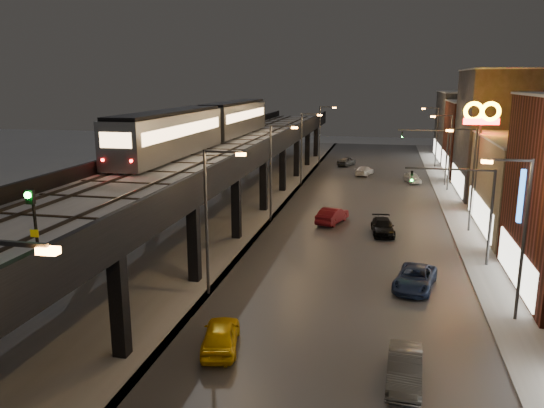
{
  "coord_description": "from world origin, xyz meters",
  "views": [
    {
      "loc": [
        9.62,
        -16.12,
        12.92
      ],
      "look_at": [
        2.47,
        16.97,
        5.0
      ],
      "focal_mm": 35.0,
      "sensor_mm": 36.0,
      "label": 1
    }
  ],
  "objects_px": {
    "car_mid_dark": "(364,171)",
    "subway_train": "(208,124)",
    "rail_signal": "(32,212)",
    "car_taxi": "(221,336)",
    "car_far_white": "(346,161)",
    "car_onc_red": "(412,178)",
    "car_near_white": "(332,216)",
    "car_onc_silver": "(404,370)",
    "car_onc_dark": "(415,279)",
    "car_onc_white": "(383,227)"
  },
  "relations": [
    {
      "from": "car_mid_dark",
      "to": "subway_train",
      "type": "bearing_deg",
      "value": 68.8
    },
    {
      "from": "car_onc_dark",
      "to": "subway_train",
      "type": "bearing_deg",
      "value": 147.61
    },
    {
      "from": "subway_train",
      "to": "rail_signal",
      "type": "height_order",
      "value": "subway_train"
    },
    {
      "from": "car_mid_dark",
      "to": "car_onc_silver",
      "type": "bearing_deg",
      "value": 109.07
    },
    {
      "from": "car_near_white",
      "to": "car_onc_red",
      "type": "relative_size",
      "value": 1.17
    },
    {
      "from": "car_far_white",
      "to": "car_onc_dark",
      "type": "xyz_separation_m",
      "value": [
        8.08,
        -49.04,
        -0.04
      ]
    },
    {
      "from": "car_mid_dark",
      "to": "car_onc_white",
      "type": "height_order",
      "value": "car_onc_white"
    },
    {
      "from": "rail_signal",
      "to": "car_onc_silver",
      "type": "xyz_separation_m",
      "value": [
        12.96,
        6.03,
        -7.84
      ]
    },
    {
      "from": "subway_train",
      "to": "rail_signal",
      "type": "bearing_deg",
      "value": -80.21
    },
    {
      "from": "subway_train",
      "to": "car_near_white",
      "type": "bearing_deg",
      "value": -20.73
    },
    {
      "from": "car_far_white",
      "to": "car_mid_dark",
      "type": "bearing_deg",
      "value": 130.53
    },
    {
      "from": "car_taxi",
      "to": "car_onc_white",
      "type": "xyz_separation_m",
      "value": [
        7.52,
        22.03,
        -0.08
      ]
    },
    {
      "from": "subway_train",
      "to": "car_onc_dark",
      "type": "bearing_deg",
      "value": -44.31
    },
    {
      "from": "car_mid_dark",
      "to": "car_far_white",
      "type": "bearing_deg",
      "value": -54.26
    },
    {
      "from": "subway_train",
      "to": "car_mid_dark",
      "type": "relative_size",
      "value": 8.99
    },
    {
      "from": "rail_signal",
      "to": "car_far_white",
      "type": "xyz_separation_m",
      "value": [
        5.82,
        66.33,
        -7.81
      ]
    },
    {
      "from": "car_far_white",
      "to": "car_onc_white",
      "type": "height_order",
      "value": "car_far_white"
    },
    {
      "from": "rail_signal",
      "to": "car_onc_white",
      "type": "bearing_deg",
      "value": 68.1
    },
    {
      "from": "car_far_white",
      "to": "car_onc_silver",
      "type": "height_order",
      "value": "car_far_white"
    },
    {
      "from": "rail_signal",
      "to": "car_onc_white",
      "type": "relative_size",
      "value": 0.61
    },
    {
      "from": "car_onc_white",
      "to": "car_onc_red",
      "type": "xyz_separation_m",
      "value": [
        3.46,
        24.64,
        0.01
      ]
    },
    {
      "from": "car_taxi",
      "to": "car_onc_dark",
      "type": "distance_m",
      "value": 13.93
    },
    {
      "from": "subway_train",
      "to": "rail_signal",
      "type": "relative_size",
      "value": 14.48
    },
    {
      "from": "car_onc_white",
      "to": "car_onc_red",
      "type": "bearing_deg",
      "value": 75.88
    },
    {
      "from": "car_taxi",
      "to": "car_onc_silver",
      "type": "relative_size",
      "value": 1.02
    },
    {
      "from": "car_near_white",
      "to": "car_onc_red",
      "type": "xyz_separation_m",
      "value": [
        8.05,
        21.95,
        -0.09
      ]
    },
    {
      "from": "car_onc_red",
      "to": "subway_train",
      "type": "bearing_deg",
      "value": -156.91
    },
    {
      "from": "car_taxi",
      "to": "car_onc_red",
      "type": "distance_m",
      "value": 47.95
    },
    {
      "from": "car_onc_dark",
      "to": "car_near_white",
      "type": "bearing_deg",
      "value": 126.54
    },
    {
      "from": "car_onc_silver",
      "to": "car_onc_white",
      "type": "distance_m",
      "value": 23.27
    },
    {
      "from": "car_taxi",
      "to": "car_far_white",
      "type": "relative_size",
      "value": 1.01
    },
    {
      "from": "subway_train",
      "to": "car_onc_silver",
      "type": "relative_size",
      "value": 9.36
    },
    {
      "from": "car_taxi",
      "to": "car_onc_dark",
      "type": "xyz_separation_m",
      "value": [
        9.65,
        10.04,
        -0.05
      ]
    },
    {
      "from": "car_taxi",
      "to": "car_far_white",
      "type": "distance_m",
      "value": 59.1
    },
    {
      "from": "car_far_white",
      "to": "car_onc_white",
      "type": "relative_size",
      "value": 0.94
    },
    {
      "from": "car_mid_dark",
      "to": "car_onc_white",
      "type": "xyz_separation_m",
      "value": [
        2.86,
        -29.03,
        0.02
      ]
    },
    {
      "from": "car_onc_white",
      "to": "subway_train",
      "type": "bearing_deg",
      "value": 150.56
    },
    {
      "from": "car_near_white",
      "to": "car_taxi",
      "type": "bearing_deg",
      "value": 99.97
    },
    {
      "from": "car_far_white",
      "to": "car_onc_red",
      "type": "xyz_separation_m",
      "value": [
        9.41,
        -12.41,
        -0.06
      ]
    },
    {
      "from": "car_mid_dark",
      "to": "car_onc_red",
      "type": "height_order",
      "value": "car_onc_red"
    },
    {
      "from": "car_onc_red",
      "to": "car_far_white",
      "type": "bearing_deg",
      "value": 112.39
    },
    {
      "from": "car_onc_silver",
      "to": "car_onc_red",
      "type": "bearing_deg",
      "value": 89.77
    },
    {
      "from": "subway_train",
      "to": "car_onc_red",
      "type": "distance_m",
      "value": 28.5
    },
    {
      "from": "car_near_white",
      "to": "car_onc_dark",
      "type": "bearing_deg",
      "value": 131.35
    },
    {
      "from": "car_mid_dark",
      "to": "car_far_white",
      "type": "xyz_separation_m",
      "value": [
        -3.1,
        8.02,
        0.09
      ]
    },
    {
      "from": "car_mid_dark",
      "to": "car_onc_red",
      "type": "xyz_separation_m",
      "value": [
        6.31,
        -4.38,
        0.03
      ]
    },
    {
      "from": "subway_train",
      "to": "car_onc_red",
      "type": "relative_size",
      "value": 10.14
    },
    {
      "from": "subway_train",
      "to": "car_near_white",
      "type": "distance_m",
      "value": 16.46
    },
    {
      "from": "subway_train",
      "to": "car_taxi",
      "type": "xyz_separation_m",
      "value": [
        10.64,
        -29.86,
        -7.79
      ]
    },
    {
      "from": "car_onc_dark",
      "to": "rail_signal",
      "type": "bearing_deg",
      "value": -116.88
    }
  ]
}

